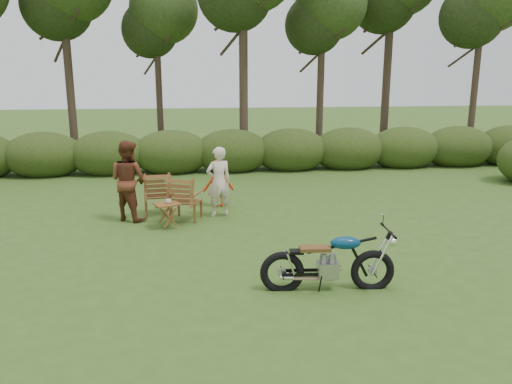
{
  "coord_description": "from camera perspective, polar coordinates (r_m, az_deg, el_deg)",
  "views": [
    {
      "loc": [
        -1.33,
        -7.42,
        3.18
      ],
      "look_at": [
        -0.1,
        2.06,
        0.9
      ],
      "focal_mm": 35.0,
      "sensor_mm": 36.0,
      "label": 1
    }
  ],
  "objects": [
    {
      "name": "adult_a",
      "position": [
        11.47,
        -4.21,
        -2.72
      ],
      "size": [
        0.67,
        0.53,
        1.6
      ],
      "primitive_type": "imported",
      "rotation": [
        0.0,
        0.0,
        3.43
      ],
      "color": "beige",
      "rests_on": "ground"
    },
    {
      "name": "tree_line",
      "position": [
        17.27,
        -1.36,
        15.51
      ],
      "size": [
        22.52,
        11.62,
        8.14
      ],
      "color": "#35271C",
      "rests_on": "ground"
    },
    {
      "name": "cup",
      "position": [
        10.56,
        -9.97,
        -1.06
      ],
      "size": [
        0.12,
        0.12,
        0.09
      ],
      "primitive_type": "imported",
      "rotation": [
        0.0,
        0.0,
        0.09
      ],
      "color": "beige",
      "rests_on": "side_table"
    },
    {
      "name": "ground",
      "position": [
        8.18,
        2.59,
        -9.47
      ],
      "size": [
        80.0,
        80.0,
        0.0
      ],
      "primitive_type": "plane",
      "color": "#324E1A",
      "rests_on": "ground"
    },
    {
      "name": "lawn_chair_left",
      "position": [
        11.87,
        -11.13,
        -2.38
      ],
      "size": [
        0.75,
        0.75,
        0.99
      ],
      "primitive_type": null,
      "rotation": [
        0.0,
        0.0,
        3.26
      ],
      "color": "brown",
      "rests_on": "ground"
    },
    {
      "name": "lawn_chair_right",
      "position": [
        11.26,
        -7.92,
        -3.12
      ],
      "size": [
        0.87,
        0.87,
        0.99
      ],
      "primitive_type": null,
      "rotation": [
        0.0,
        0.0,
        2.8
      ],
      "color": "brown",
      "rests_on": "ground"
    },
    {
      "name": "side_table",
      "position": [
        10.65,
        -10.08,
        -2.67
      ],
      "size": [
        0.64,
        0.6,
        0.53
      ],
      "primitive_type": null,
      "rotation": [
        0.0,
        0.0,
        0.39
      ],
      "color": "#5E2B17",
      "rests_on": "ground"
    },
    {
      "name": "child",
      "position": [
        12.29,
        -4.25,
        -1.61
      ],
      "size": [
        0.76,
        0.47,
        1.15
      ],
      "primitive_type": "imported",
      "rotation": [
        0.0,
        0.0,
        3.2
      ],
      "color": "red",
      "rests_on": "ground"
    },
    {
      "name": "motorcycle",
      "position": [
        7.77,
        8.1,
        -10.89
      ],
      "size": [
        1.97,
        0.89,
        1.1
      ],
      "primitive_type": null,
      "rotation": [
        0.0,
        0.0,
        -0.08
      ],
      "color": "#0B5B91",
      "rests_on": "ground"
    },
    {
      "name": "adult_b",
      "position": [
        11.52,
        -14.14,
        -3.03
      ],
      "size": [
        1.09,
        1.05,
        1.77
      ],
      "primitive_type": "imported",
      "rotation": [
        0.0,
        0.0,
        2.52
      ],
      "color": "#5E2D1B",
      "rests_on": "ground"
    }
  ]
}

